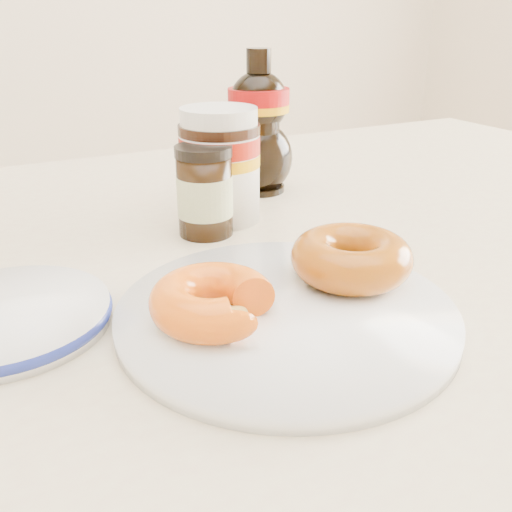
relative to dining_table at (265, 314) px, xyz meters
name	(u,v)px	position (x,y,z in m)	size (l,w,h in m)	color
dining_table	(265,314)	(0.00, 0.00, 0.00)	(1.40, 0.90, 0.75)	beige
plate	(286,313)	(-0.06, -0.15, 0.09)	(0.26, 0.26, 0.01)	white
donut_bitten	(213,301)	(-0.12, -0.14, 0.11)	(0.09, 0.09, 0.03)	orange
donut_whole	(351,257)	(0.01, -0.13, 0.11)	(0.10, 0.10, 0.04)	#945909
nutella_jar	(220,161)	(-0.01, 0.09, 0.15)	(0.09, 0.09, 0.12)	white
syrup_bottle	(259,123)	(0.08, 0.17, 0.17)	(0.09, 0.08, 0.18)	black
dark_jar	(205,192)	(-0.04, 0.05, 0.13)	(0.06, 0.06, 0.09)	black
blue_rim_saucer	(6,316)	(-0.25, -0.06, 0.09)	(0.16, 0.16, 0.02)	white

